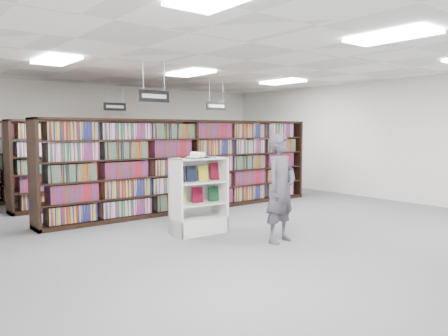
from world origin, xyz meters
TOP-DOWN VIEW (x-y plane):
  - floor at (0.00, 0.00)m, footprint 12.00×12.00m
  - ceiling at (0.00, 0.00)m, footprint 10.00×12.00m
  - wall_back at (0.00, 6.00)m, footprint 10.00×0.10m
  - wall_right at (5.00, 0.00)m, footprint 0.10×12.00m
  - bookshelf_row_near at (0.00, 2.00)m, footprint 7.00×0.60m
  - bookshelf_row_mid at (0.00, 4.00)m, footprint 7.00×0.60m
  - bookshelf_row_far at (0.00, 5.70)m, footprint 7.00×0.60m
  - aisle_sign_left at (-1.50, 1.00)m, footprint 0.65×0.02m
  - aisle_sign_right at (1.50, 3.00)m, footprint 0.65×0.02m
  - aisle_sign_center at (-0.50, 5.00)m, footprint 0.65×0.02m
  - troffer_front_center at (0.00, -3.00)m, footprint 0.60×1.20m
  - troffer_back_left at (-3.00, 2.00)m, footprint 0.60×1.20m
  - troffer_back_center at (0.00, 2.00)m, footprint 0.60×1.20m
  - troffer_back_right at (3.00, 2.00)m, footprint 0.60×1.20m
  - endcap_display at (-1.18, 0.02)m, footprint 1.02×0.57m
  - open_book at (-1.22, -0.06)m, footprint 0.61×0.41m
  - shopper at (-0.45, -1.35)m, footprint 0.72×0.54m

SIDE VIEW (x-z plane):
  - floor at x=0.00m, z-range 0.00..0.00m
  - endcap_display at x=-1.18m, z-range -0.22..1.15m
  - shopper at x=-0.45m, z-range 0.00..1.81m
  - bookshelf_row_near at x=0.00m, z-range 0.00..2.10m
  - bookshelf_row_mid at x=0.00m, z-range 0.00..2.10m
  - bookshelf_row_far at x=0.00m, z-range 0.00..2.10m
  - open_book at x=-1.22m, z-range 1.34..1.47m
  - wall_back at x=0.00m, z-range 0.00..3.20m
  - wall_right at x=5.00m, z-range 0.00..3.20m
  - aisle_sign_left at x=-1.50m, z-range 2.13..2.93m
  - aisle_sign_right at x=1.50m, z-range 2.13..2.93m
  - aisle_sign_center at x=-0.50m, z-range 2.13..2.93m
  - troffer_front_center at x=0.00m, z-range 3.14..3.18m
  - troffer_back_left at x=-3.00m, z-range 3.14..3.18m
  - troffer_back_center at x=0.00m, z-range 3.14..3.18m
  - troffer_back_right at x=3.00m, z-range 3.14..3.18m
  - ceiling at x=0.00m, z-range 3.15..3.25m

